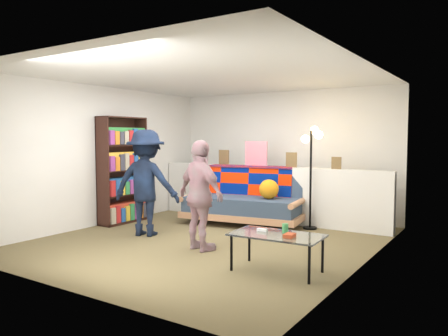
% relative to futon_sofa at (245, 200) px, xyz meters
% --- Properties ---
extents(ground, '(5.00, 5.00, 0.00)m').
position_rel_futon_sofa_xyz_m(ground, '(0.19, -1.39, -0.42)').
color(ground, brown).
rests_on(ground, ground).
extents(room_shell, '(4.60, 5.05, 2.45)m').
position_rel_futon_sofa_xyz_m(room_shell, '(0.19, -0.92, 1.25)').
color(room_shell, silver).
rests_on(room_shell, ground).
extents(half_wall_ledge, '(4.45, 0.15, 1.00)m').
position_rel_futon_sofa_xyz_m(half_wall_ledge, '(0.19, 0.41, 0.08)').
color(half_wall_ledge, silver).
rests_on(half_wall_ledge, ground).
extents(ledge_decor, '(2.97, 0.02, 0.45)m').
position_rel_futon_sofa_xyz_m(ledge_decor, '(-0.03, 0.39, 0.76)').
color(ledge_decor, brown).
rests_on(ledge_decor, half_wall_ledge).
extents(futon_sofa, '(2.21, 1.28, 0.90)m').
position_rel_futon_sofa_xyz_m(futon_sofa, '(0.00, 0.00, 0.00)').
color(futon_sofa, tan).
rests_on(futon_sofa, ground).
extents(bookshelf, '(0.31, 0.94, 1.88)m').
position_rel_futon_sofa_xyz_m(bookshelf, '(-1.89, -1.10, 0.46)').
color(bookshelf, black).
rests_on(bookshelf, ground).
extents(coffee_table, '(1.05, 0.61, 0.53)m').
position_rel_futon_sofa_xyz_m(coffee_table, '(1.70, -2.19, -0.02)').
color(coffee_table, black).
rests_on(coffee_table, ground).
extents(floor_lamp, '(0.39, 0.31, 1.70)m').
position_rel_futon_sofa_xyz_m(floor_lamp, '(1.13, 0.23, 0.79)').
color(floor_lamp, black).
rests_on(floor_lamp, ground).
extents(person_left, '(1.19, 0.90, 1.64)m').
position_rel_futon_sofa_xyz_m(person_left, '(-0.84, -1.62, 0.40)').
color(person_left, black).
rests_on(person_left, ground).
extents(person_right, '(0.94, 0.60, 1.49)m').
position_rel_futon_sofa_xyz_m(person_right, '(0.42, -1.90, 0.33)').
color(person_right, pink).
rests_on(person_right, ground).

